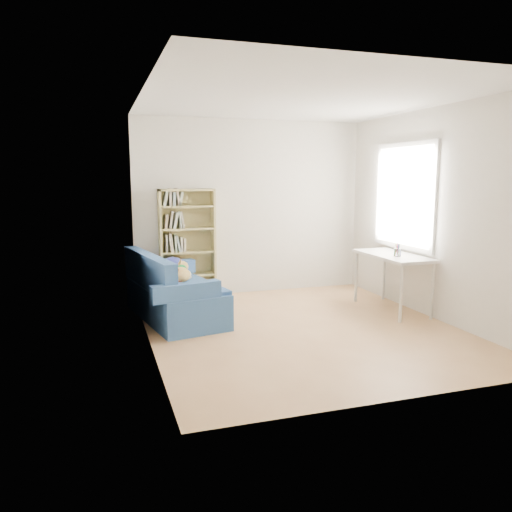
% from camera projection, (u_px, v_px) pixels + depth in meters
% --- Properties ---
extents(ground, '(4.00, 4.00, 0.00)m').
position_uv_depth(ground, '(302.00, 328.00, 5.84)').
color(ground, '#AD7B4E').
rests_on(ground, ground).
extents(room_shell, '(3.54, 4.04, 2.62)m').
position_uv_depth(room_shell, '(311.00, 188.00, 5.65)').
color(room_shell, silver).
rests_on(room_shell, ground).
extents(sofa, '(1.10, 1.82, 0.83)m').
position_uv_depth(sofa, '(173.00, 293.00, 6.23)').
color(sofa, navy).
rests_on(sofa, ground).
extents(bookshelf, '(0.79, 0.25, 1.59)m').
position_uv_depth(bookshelf, '(187.00, 249.00, 7.17)').
color(bookshelf, tan).
rests_on(bookshelf, ground).
extents(desk, '(0.55, 1.20, 0.75)m').
position_uv_depth(desk, '(393.00, 260.00, 6.56)').
color(desk, white).
rests_on(desk, ground).
extents(pen_cup, '(0.09, 0.09, 0.17)m').
position_uv_depth(pen_cup, '(397.00, 251.00, 6.37)').
color(pen_cup, white).
rests_on(pen_cup, desk).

